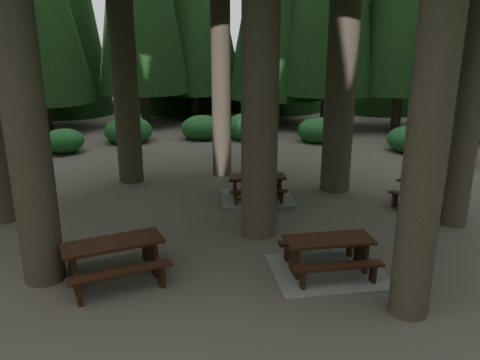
% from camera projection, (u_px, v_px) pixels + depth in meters
% --- Properties ---
extents(ground, '(80.00, 80.00, 0.00)m').
position_uv_depth(ground, '(224.00, 233.00, 11.34)').
color(ground, '#564D46').
rests_on(ground, ground).
extents(picnic_table_a, '(2.77, 2.57, 0.75)m').
position_uv_depth(picnic_table_a, '(328.00, 261.00, 9.36)').
color(picnic_table_a, gray).
rests_on(picnic_table_a, ground).
extents(picnic_table_c, '(2.49, 2.26, 0.70)m').
position_uv_depth(picnic_table_c, '(257.00, 191.00, 13.73)').
color(picnic_table_c, gray).
rests_on(picnic_table_c, ground).
extents(picnic_table_d, '(2.16, 2.11, 0.73)m').
position_uv_depth(picnic_table_d, '(429.00, 193.00, 12.80)').
color(picnic_table_d, black).
rests_on(picnic_table_d, ground).
extents(picnic_table_e, '(2.42, 2.37, 0.82)m').
position_uv_depth(picnic_table_e, '(114.00, 255.00, 9.00)').
color(picnic_table_e, black).
rests_on(picnic_table_e, ground).
extents(shrub_ring, '(23.86, 24.64, 1.49)m').
position_uv_depth(shrub_ring, '(259.00, 210.00, 11.76)').
color(shrub_ring, '#205E2F').
rests_on(shrub_ring, ground).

